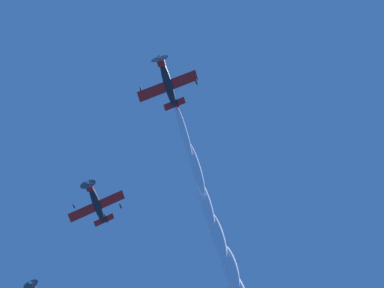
% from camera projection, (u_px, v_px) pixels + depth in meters
% --- Properties ---
extents(airplane_lead, '(7.15, 7.11, 3.42)m').
position_uv_depth(airplane_lead, '(167.00, 82.00, 71.66)').
color(airplane_lead, '#232328').
extents(airplane_left_wingman, '(7.08, 7.06, 3.67)m').
position_uv_depth(airplane_left_wingman, '(96.00, 203.00, 79.02)').
color(airplane_left_wingman, '#232328').
extents(smoke_trail_lead, '(31.53, 22.87, 4.93)m').
position_uv_depth(smoke_trail_lead, '(224.00, 252.00, 83.50)').
color(smoke_trail_lead, white).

